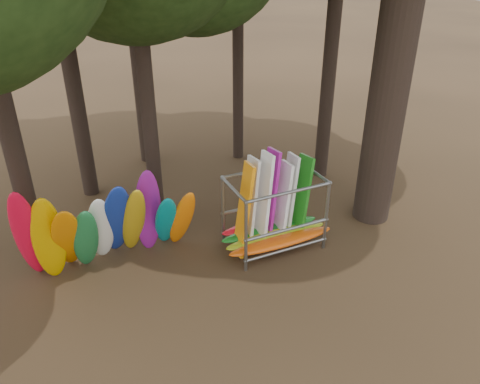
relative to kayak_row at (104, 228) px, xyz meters
name	(u,v)px	position (x,y,z in m)	size (l,w,h in m)	color
ground	(247,265)	(3.41, -1.38, -1.29)	(120.00, 120.00, 0.00)	#47331E
lake	(46,10)	(3.41, 58.62, -1.29)	(160.00, 160.00, 0.00)	gray
kayak_row	(104,228)	(0.00, 0.00, 0.00)	(4.50, 2.04, 3.17)	red
storage_rack	(274,215)	(4.49, -0.82, -0.30)	(3.21, 1.55, 2.85)	gray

